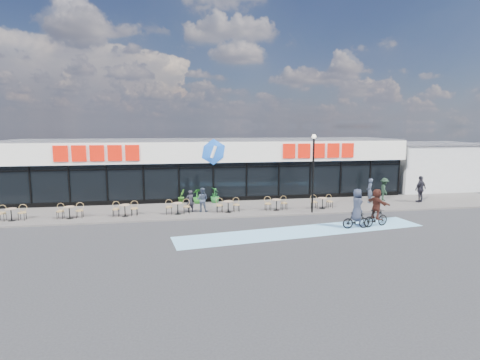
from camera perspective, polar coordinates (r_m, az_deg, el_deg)
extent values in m
plane|color=#28282B|center=(21.15, -2.08, -7.23)|extent=(120.00, 120.00, 0.00)
cube|color=#5D5652|center=(25.47, -3.47, -4.47)|extent=(44.00, 5.00, 0.10)
cube|color=#78B9E3|center=(20.67, 9.66, -7.70)|extent=(14.17, 4.13, 0.01)
cube|color=black|center=(30.61, -4.66, 0.41)|extent=(30.00, 6.00, 3.00)
cube|color=white|center=(30.24, -4.69, 4.60)|extent=(30.60, 6.30, 1.50)
cube|color=#47474C|center=(30.35, -4.73, 6.12)|extent=(30.60, 6.30, 0.10)
cube|color=navy|center=(27.43, -4.11, 2.78)|extent=(30.60, 0.08, 0.18)
cube|color=black|center=(27.48, -4.11, 1.95)|extent=(30.00, 0.06, 0.08)
cube|color=black|center=(27.86, -4.06, -3.07)|extent=(30.00, 0.10, 0.40)
cube|color=red|center=(27.47, -20.95, 3.84)|extent=(5.63, 0.18, 1.10)
cube|color=red|center=(29.04, 11.88, 4.41)|extent=(5.63, 0.18, 1.10)
ellipsoid|color=blue|center=(27.11, -4.07, 4.30)|extent=(1.90, 0.24, 1.90)
cylinder|color=black|center=(29.16, -29.33, -1.00)|extent=(0.10, 0.10, 3.00)
cylinder|color=black|center=(28.42, -24.57, -0.91)|extent=(0.10, 0.10, 3.00)
cylinder|color=black|center=(27.89, -19.60, -0.80)|extent=(0.10, 0.10, 3.00)
cylinder|color=black|center=(27.58, -14.47, -0.68)|extent=(0.10, 0.10, 3.00)
cylinder|color=black|center=(27.49, -9.27, -0.55)|extent=(0.10, 0.10, 3.00)
cylinder|color=black|center=(27.62, -4.08, -0.42)|extent=(0.10, 0.10, 3.00)
cylinder|color=black|center=(27.99, 1.02, -0.29)|extent=(0.10, 0.10, 3.00)
cylinder|color=black|center=(28.56, 5.95, -0.16)|extent=(0.10, 0.10, 3.00)
cylinder|color=black|center=(29.34, 10.65, -0.04)|extent=(0.10, 0.10, 3.00)
cylinder|color=black|center=(30.31, 15.08, 0.08)|extent=(0.10, 0.10, 3.00)
cylinder|color=black|center=(31.44, 19.21, 0.19)|extent=(0.10, 0.10, 3.00)
cylinder|color=black|center=(32.73, 23.04, 0.29)|extent=(0.10, 0.10, 3.00)
cube|color=silver|center=(39.09, 26.66, 1.99)|extent=(9.00, 7.00, 4.00)
cube|color=#47474C|center=(38.96, 26.85, 4.98)|extent=(9.20, 7.20, 0.12)
cylinder|color=black|center=(24.32, 11.05, 0.64)|extent=(0.12, 0.12, 4.79)
sphere|color=#FFF2CC|center=(24.13, 11.22, 6.52)|extent=(0.28, 0.28, 0.28)
cylinder|color=tan|center=(25.79, -31.55, -3.77)|extent=(0.60, 0.60, 0.04)
cylinder|color=black|center=(25.85, -31.49, -4.53)|extent=(0.06, 0.06, 0.70)
cylinder|color=black|center=(25.93, -31.43, -5.31)|extent=(0.40, 0.40, 0.02)
cylinder|color=tan|center=(24.77, -24.59, -3.74)|extent=(0.60, 0.60, 0.04)
cylinder|color=black|center=(24.84, -24.54, -4.53)|extent=(0.06, 0.06, 0.70)
cylinder|color=black|center=(24.92, -24.49, -5.34)|extent=(0.40, 0.40, 0.02)
cylinder|color=tan|center=(24.15, -17.16, -3.65)|extent=(0.60, 0.60, 0.04)
cylinder|color=black|center=(24.22, -17.13, -4.46)|extent=(0.06, 0.06, 0.70)
cylinder|color=black|center=(24.30, -17.09, -5.29)|extent=(0.40, 0.40, 0.02)
cylinder|color=tan|center=(23.95, -9.48, -3.49)|extent=(0.60, 0.60, 0.04)
cylinder|color=black|center=(24.02, -9.46, -4.31)|extent=(0.06, 0.06, 0.70)
cylinder|color=black|center=(24.10, -9.44, -5.15)|extent=(0.40, 0.40, 0.02)
cylinder|color=tan|center=(24.18, -1.81, -3.27)|extent=(0.60, 0.60, 0.04)
cylinder|color=black|center=(24.26, -1.81, -4.08)|extent=(0.06, 0.06, 0.70)
cylinder|color=black|center=(24.33, -1.80, -4.91)|extent=(0.40, 0.40, 0.02)
cylinder|color=tan|center=(24.83, 5.58, -3.01)|extent=(0.60, 0.60, 0.04)
cylinder|color=black|center=(24.90, 5.57, -3.80)|extent=(0.06, 0.06, 0.70)
cylinder|color=black|center=(24.98, 5.56, -4.60)|extent=(0.40, 0.40, 0.02)
cylinder|color=tan|center=(25.87, 12.48, -2.71)|extent=(0.60, 0.60, 0.04)
cylinder|color=black|center=(25.94, 12.46, -3.47)|extent=(0.06, 0.06, 0.70)
cylinder|color=black|center=(26.01, 12.43, -4.25)|extent=(0.40, 0.40, 0.02)
imported|color=#2A5D1A|center=(27.37, -8.92, -2.47)|extent=(0.63, 0.69, 1.02)
imported|color=#1F671D|center=(27.18, -6.53, -2.45)|extent=(0.84, 0.84, 1.07)
imported|color=#1B5E25|center=(27.30, -3.85, -2.30)|extent=(0.72, 0.72, 1.13)
imported|color=black|center=(24.47, -7.61, -3.21)|extent=(0.60, 0.48, 1.44)
imported|color=#333D4F|center=(24.49, -5.78, -3.00)|extent=(0.91, 0.80, 1.58)
imported|color=#323C4F|center=(28.73, 19.15, -1.55)|extent=(0.61, 0.75, 1.78)
imported|color=black|center=(30.01, 21.13, -1.33)|extent=(0.94, 1.24, 1.70)
imported|color=black|center=(30.38, 25.80, -1.25)|extent=(1.24, 0.84, 1.95)
imported|color=black|center=(21.78, 17.28, -5.89)|extent=(1.56, 0.52, 0.92)
imported|color=#272C3C|center=(21.59, 17.38, -3.63)|extent=(0.62, 0.90, 1.78)
imported|color=black|center=(22.51, 19.99, -5.46)|extent=(1.74, 0.87, 1.01)
imported|color=#3D1C16|center=(22.34, 20.09, -3.45)|extent=(0.88, 1.67, 1.72)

